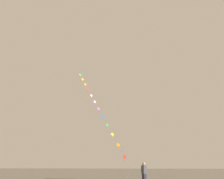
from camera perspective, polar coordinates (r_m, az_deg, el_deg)
name	(u,v)px	position (r m, az deg, el deg)	size (l,w,h in m)	color
kite_train	(99,110)	(28.23, -2.99, -4.65)	(8.71, 13.19, 14.33)	brown
kite_flyer	(144,174)	(19.23, 7.35, -18.61)	(0.46, 0.60, 1.71)	#1E1E2D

